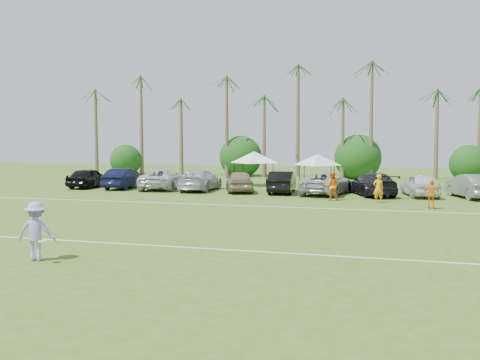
# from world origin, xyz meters

# --- Properties ---
(ground) EXTENTS (120.00, 120.00, 0.00)m
(ground) POSITION_xyz_m (0.00, 0.00, 0.00)
(ground) COLOR #3C611D
(ground) RESTS_ON ground
(field_lines) EXTENTS (80.00, 12.10, 0.01)m
(field_lines) POSITION_xyz_m (0.00, 8.00, 0.01)
(field_lines) COLOR white
(field_lines) RESTS_ON ground
(palm_tree_0) EXTENTS (2.40, 2.40, 8.90)m
(palm_tree_0) POSITION_xyz_m (-22.00, 38.00, 7.48)
(palm_tree_0) COLOR brown
(palm_tree_0) RESTS_ON ground
(palm_tree_1) EXTENTS (2.40, 2.40, 9.90)m
(palm_tree_1) POSITION_xyz_m (-17.00, 38.00, 8.35)
(palm_tree_1) COLOR brown
(palm_tree_1) RESTS_ON ground
(palm_tree_2) EXTENTS (2.40, 2.40, 10.90)m
(palm_tree_2) POSITION_xyz_m (-12.00, 38.00, 9.21)
(palm_tree_2) COLOR brown
(palm_tree_2) RESTS_ON ground
(palm_tree_3) EXTENTS (2.40, 2.40, 11.90)m
(palm_tree_3) POSITION_xyz_m (-8.00, 38.00, 10.06)
(palm_tree_3) COLOR brown
(palm_tree_3) RESTS_ON ground
(palm_tree_4) EXTENTS (2.40, 2.40, 8.90)m
(palm_tree_4) POSITION_xyz_m (-4.00, 38.00, 7.48)
(palm_tree_4) COLOR brown
(palm_tree_4) RESTS_ON ground
(palm_tree_5) EXTENTS (2.40, 2.40, 9.90)m
(palm_tree_5) POSITION_xyz_m (0.00, 38.00, 8.35)
(palm_tree_5) COLOR brown
(palm_tree_5) RESTS_ON ground
(palm_tree_6) EXTENTS (2.40, 2.40, 10.90)m
(palm_tree_6) POSITION_xyz_m (4.00, 38.00, 9.21)
(palm_tree_6) COLOR brown
(palm_tree_6) RESTS_ON ground
(palm_tree_7) EXTENTS (2.40, 2.40, 11.90)m
(palm_tree_7) POSITION_xyz_m (8.00, 38.00, 10.06)
(palm_tree_7) COLOR brown
(palm_tree_7) RESTS_ON ground
(palm_tree_8) EXTENTS (2.40, 2.40, 8.90)m
(palm_tree_8) POSITION_xyz_m (13.00, 38.00, 7.48)
(palm_tree_8) COLOR brown
(palm_tree_8) RESTS_ON ground
(bush_tree_0) EXTENTS (4.00, 4.00, 4.00)m
(bush_tree_0) POSITION_xyz_m (-19.00, 39.00, 1.80)
(bush_tree_0) COLOR brown
(bush_tree_0) RESTS_ON ground
(bush_tree_1) EXTENTS (4.00, 4.00, 4.00)m
(bush_tree_1) POSITION_xyz_m (-6.00, 39.00, 1.80)
(bush_tree_1) COLOR brown
(bush_tree_1) RESTS_ON ground
(bush_tree_2) EXTENTS (4.00, 4.00, 4.00)m
(bush_tree_2) POSITION_xyz_m (6.00, 39.00, 1.80)
(bush_tree_2) COLOR brown
(bush_tree_2) RESTS_ON ground
(bush_tree_3) EXTENTS (4.00, 4.00, 4.00)m
(bush_tree_3) POSITION_xyz_m (16.00, 39.00, 1.80)
(bush_tree_3) COLOR brown
(bush_tree_3) RESTS_ON ground
(sideline_player_a) EXTENTS (0.73, 0.59, 1.73)m
(sideline_player_a) POSITION_xyz_m (8.35, 17.60, 0.86)
(sideline_player_a) COLOR #FFA51C
(sideline_player_a) RESTS_ON ground
(sideline_player_b) EXTENTS (0.95, 0.79, 1.80)m
(sideline_player_b) POSITION_xyz_m (5.54, 18.11, 0.90)
(sideline_player_b) COLOR orange
(sideline_player_b) RESTS_ON ground
(sideline_player_c) EXTENTS (1.02, 0.65, 1.61)m
(sideline_player_c) POSITION_xyz_m (11.21, 15.39, 0.80)
(sideline_player_c) COLOR orange
(sideline_player_c) RESTS_ON ground
(canopy_tent_left) EXTENTS (4.06, 4.06, 3.29)m
(canopy_tent_left) POSITION_xyz_m (-1.75, 27.26, 2.81)
(canopy_tent_left) COLOR black
(canopy_tent_left) RESTS_ON ground
(canopy_tent_right) EXTENTS (3.81, 3.81, 3.08)m
(canopy_tent_right) POSITION_xyz_m (3.44, 27.17, 2.64)
(canopy_tent_right) COLOR black
(canopy_tent_right) RESTS_ON ground
(frisbee_player) EXTENTS (1.31, 0.93, 1.85)m
(frisbee_player) POSITION_xyz_m (-1.63, -1.14, 0.93)
(frisbee_player) COLOR #A29ADB
(frisbee_player) RESTS_ON ground
(parked_car_0) EXTENTS (2.07, 4.66, 1.56)m
(parked_car_0) POSITION_xyz_m (-13.90, 21.97, 0.78)
(parked_car_0) COLOR black
(parked_car_0) RESTS_ON ground
(parked_car_1) EXTENTS (1.85, 4.79, 1.56)m
(parked_car_1) POSITION_xyz_m (-10.79, 22.00, 0.78)
(parked_car_1) COLOR black
(parked_car_1) RESTS_ON ground
(parked_car_2) EXTENTS (3.41, 5.93, 1.56)m
(parked_car_2) POSITION_xyz_m (-7.68, 22.21, 0.78)
(parked_car_2) COLOR silver
(parked_car_2) RESTS_ON ground
(parked_car_3) EXTENTS (2.34, 5.43, 1.56)m
(parked_car_3) POSITION_xyz_m (-4.58, 22.02, 0.78)
(parked_car_3) COLOR #BABBC1
(parked_car_3) RESTS_ON ground
(parked_car_4) EXTENTS (3.25, 4.92, 1.56)m
(parked_car_4) POSITION_xyz_m (-1.47, 21.76, 0.78)
(parked_car_4) COLOR gray
(parked_car_4) RESTS_ON ground
(parked_car_5) EXTENTS (2.09, 4.86, 1.56)m
(parked_car_5) POSITION_xyz_m (1.64, 21.88, 0.78)
(parked_car_5) COLOR black
(parked_car_5) RESTS_ON ground
(parked_car_6) EXTENTS (3.35, 5.91, 1.56)m
(parked_car_6) POSITION_xyz_m (4.75, 21.69, 0.78)
(parked_car_6) COLOR #A9AAAD
(parked_car_6) RESTS_ON ground
(parked_car_7) EXTENTS (3.90, 5.79, 1.56)m
(parked_car_7) POSITION_xyz_m (7.85, 21.84, 0.78)
(parked_car_7) COLOR black
(parked_car_7) RESTS_ON ground
(parked_car_8) EXTENTS (2.71, 4.84, 1.56)m
(parked_car_8) POSITION_xyz_m (10.96, 22.01, 0.78)
(parked_car_8) COLOR white
(parked_car_8) RESTS_ON ground
(parked_car_9) EXTENTS (2.93, 5.00, 1.56)m
(parked_car_9) POSITION_xyz_m (14.07, 21.89, 0.78)
(parked_car_9) COLOR gray
(parked_car_9) RESTS_ON ground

